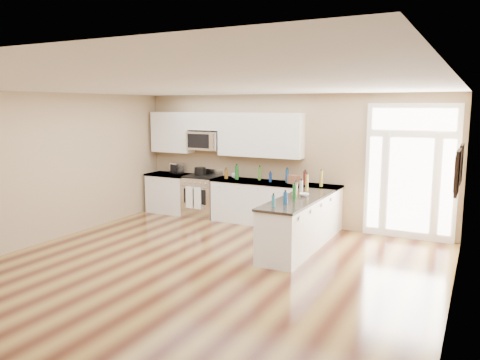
# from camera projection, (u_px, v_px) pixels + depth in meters

# --- Properties ---
(ground) EXTENTS (8.00, 8.00, 0.00)m
(ground) POSITION_uv_depth(u_px,v_px,m) (183.00, 283.00, 6.81)
(ground) COLOR #451F13
(room_shell) EXTENTS (8.00, 8.00, 8.00)m
(room_shell) POSITION_uv_depth(u_px,v_px,m) (181.00, 166.00, 6.55)
(room_shell) COLOR tan
(room_shell) RESTS_ON ground
(back_cabinet_left) EXTENTS (1.10, 0.66, 0.94)m
(back_cabinet_left) POSITION_uv_depth(u_px,v_px,m) (171.00, 194.00, 11.29)
(back_cabinet_left) COLOR white
(back_cabinet_left) RESTS_ON ground
(back_cabinet_right) EXTENTS (2.85, 0.66, 0.94)m
(back_cabinet_right) POSITION_uv_depth(u_px,v_px,m) (274.00, 205.00, 10.05)
(back_cabinet_right) COLOR white
(back_cabinet_right) RESTS_ON ground
(peninsula_cabinet) EXTENTS (0.69, 2.32, 0.94)m
(peninsula_cabinet) POSITION_uv_depth(u_px,v_px,m) (298.00, 226.00, 8.29)
(peninsula_cabinet) COLOR white
(peninsula_cabinet) RESTS_ON ground
(upper_cabinet_left) EXTENTS (1.04, 0.33, 0.95)m
(upper_cabinet_left) POSITION_uv_depth(u_px,v_px,m) (173.00, 132.00, 11.19)
(upper_cabinet_left) COLOR white
(upper_cabinet_left) RESTS_ON room_shell
(upper_cabinet_right) EXTENTS (1.94, 0.33, 0.95)m
(upper_cabinet_right) POSITION_uv_depth(u_px,v_px,m) (260.00, 135.00, 10.13)
(upper_cabinet_right) COLOR white
(upper_cabinet_right) RESTS_ON room_shell
(upper_cabinet_short) EXTENTS (0.82, 0.33, 0.40)m
(upper_cabinet_short) POSITION_uv_depth(u_px,v_px,m) (206.00, 121.00, 10.72)
(upper_cabinet_short) COLOR white
(upper_cabinet_short) RESTS_ON room_shell
(microwave) EXTENTS (0.78, 0.41, 0.42)m
(microwave) POSITION_uv_depth(u_px,v_px,m) (205.00, 141.00, 10.76)
(microwave) COLOR silver
(microwave) RESTS_ON room_shell
(entry_door) EXTENTS (1.70, 0.10, 2.60)m
(entry_door) POSITION_uv_depth(u_px,v_px,m) (411.00, 172.00, 8.92)
(entry_door) COLOR white
(entry_door) RESTS_ON ground
(wall_art_near) EXTENTS (0.05, 0.58, 0.58)m
(wall_art_near) POSITION_uv_depth(u_px,v_px,m) (461.00, 164.00, 6.90)
(wall_art_near) COLOR black
(wall_art_near) RESTS_ON room_shell
(wall_art_far) EXTENTS (0.05, 0.58, 0.58)m
(wall_art_far) POSITION_uv_depth(u_px,v_px,m) (457.00, 172.00, 6.02)
(wall_art_far) COLOR black
(wall_art_far) RESTS_ON room_shell
(kitchen_range) EXTENTS (0.79, 0.70, 1.08)m
(kitchen_range) POSITION_uv_depth(u_px,v_px,m) (202.00, 196.00, 10.87)
(kitchen_range) COLOR silver
(kitchen_range) RESTS_ON ground
(stockpot) EXTENTS (0.27, 0.27, 0.20)m
(stockpot) POSITION_uv_depth(u_px,v_px,m) (200.00, 171.00, 10.87)
(stockpot) COLOR black
(stockpot) RESTS_ON kitchen_range
(toaster_oven) EXTENTS (0.36, 0.32, 0.26)m
(toaster_oven) POSITION_uv_depth(u_px,v_px,m) (177.00, 168.00, 11.24)
(toaster_oven) COLOR silver
(toaster_oven) RESTS_ON back_cabinet_left
(cardboard_box) EXTENTS (0.26, 0.23, 0.18)m
(cardboard_box) POSITION_uv_depth(u_px,v_px,m) (294.00, 179.00, 9.77)
(cardboard_box) COLOR brown
(cardboard_box) RESTS_ON back_cabinet_right
(bowl_left) EXTENTS (0.23, 0.23, 0.04)m
(bowl_left) POSITION_uv_depth(u_px,v_px,m) (175.00, 173.00, 11.25)
(bowl_left) COLOR white
(bowl_left) RESTS_ON back_cabinet_left
(bowl_peninsula) EXTENTS (0.19, 0.19, 0.06)m
(bowl_peninsula) POSITION_uv_depth(u_px,v_px,m) (304.00, 195.00, 8.41)
(bowl_peninsula) COLOR white
(bowl_peninsula) RESTS_ON peninsula_cabinet
(cup_counter) EXTENTS (0.16, 0.16, 0.11)m
(cup_counter) POSITION_uv_depth(u_px,v_px,m) (235.00, 176.00, 10.53)
(cup_counter) COLOR white
(cup_counter) RESTS_ON back_cabinet_right
(counter_bottles) EXTENTS (2.30, 2.45, 0.32)m
(counter_bottles) POSITION_uv_depth(u_px,v_px,m) (278.00, 181.00, 9.32)
(counter_bottles) COLOR #19591E
(counter_bottles) RESTS_ON back_cabinet_right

